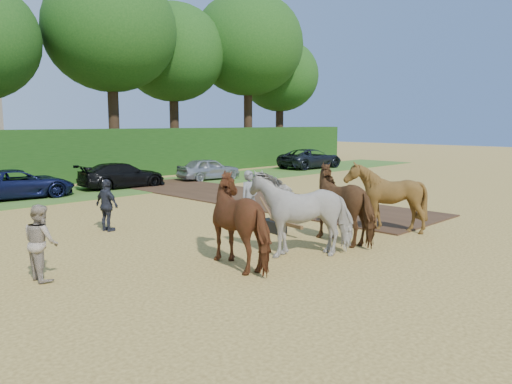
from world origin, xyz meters
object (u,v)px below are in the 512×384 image
plough_team (323,207)px  parked_cars (168,171)px  spectator_near (41,242)px  spectator_far (107,205)px

plough_team → parked_cars: 15.85m
spectator_near → parked_cars: 17.32m
spectator_near → plough_team: size_ratio=0.22×
spectator_near → spectator_far: spectator_near is taller
spectator_far → parked_cars: size_ratio=0.05×
parked_cars → plough_team: bearing=-109.9°
plough_team → parked_cars: size_ratio=0.24×
plough_team → spectator_far: bearing=118.7°
plough_team → parked_cars: bearing=70.1°
spectator_far → parked_cars: 12.46m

